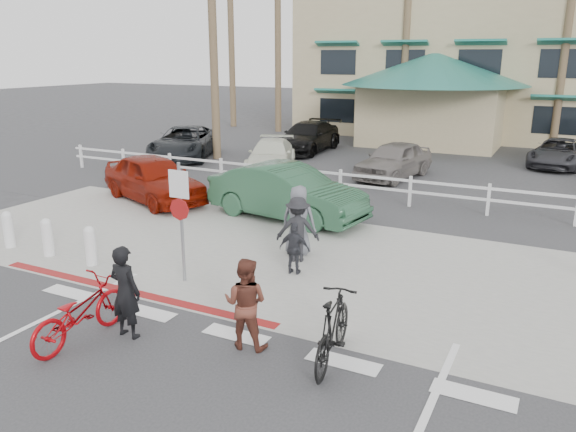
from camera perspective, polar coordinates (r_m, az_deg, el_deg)
The scene contains 32 objects.
ground at distance 9.60m, azimuth -7.23°, elevation -13.46°, with size 140.00×140.00×0.00m, color #333335.
bike_path at distance 8.29m, azimuth -15.39°, elevation -19.19°, with size 12.00×16.00×0.01m, color #333335.
sidewalk_plaza at distance 13.20m, azimuth 3.72°, elevation -4.87°, with size 22.00×7.00×0.01m, color gray.
cross_street at distance 16.77m, azimuth 9.11°, elevation -0.46°, with size 40.00×5.00×0.01m, color #333335.
parking_lot at distance 25.76m, azimuth 15.68°, elevation 4.91°, with size 50.00×16.00×0.01m, color #333335.
curb_red at distance 12.15m, azimuth -15.95°, elevation -7.36°, with size 7.00×0.25×0.02m, color maroon.
rail_fence at distance 18.38m, azimuth 12.59°, elevation 2.41°, with size 29.40×0.16×1.00m, color silver, non-canonical shape.
building at distance 37.98m, azimuth 23.56°, elevation 16.19°, with size 28.00×16.00×11.30m, color tan, non-canonical shape.
sign_post at distance 11.96m, azimuth -10.78°, elevation -0.06°, with size 0.50×0.10×2.90m, color gray, non-canonical shape.
bollard_0 at distance 13.73m, azimuth -19.43°, elevation -2.87°, with size 0.26×0.26×0.95m, color silver, non-canonical shape.
bollard_1 at distance 14.74m, azimuth -23.23°, elevation -2.00°, with size 0.26×0.26×0.95m, color silver, non-canonical shape.
bollard_2 at distance 15.81m, azimuth -26.53°, elevation -1.23°, with size 0.26×0.26×0.95m, color silver, non-canonical shape.
palm_0 at distance 38.99m, azimuth -5.86°, elevation 20.06°, with size 4.00×4.00×15.00m, color #133218, non-canonical shape.
palm_1 at distance 36.06m, azimuth -1.04°, elevation 18.88°, with size 4.00×4.00×13.00m, color #133218, non-canonical shape.
palm_3 at distance 33.13m, azimuth 12.06°, elevation 19.67°, with size 4.00×4.00×14.00m, color #133218, non-canonical shape.
palm_4 at distance 33.33m, azimuth 19.67°, elevation 19.97°, with size 4.00×4.00×15.00m, color #133218, non-canonical shape.
palm_5 at distance 31.93m, azimuth 26.68°, elevation 17.64°, with size 4.00×4.00×13.00m, color #133218, non-canonical shape.
palm_10 at distance 26.43m, azimuth -7.67°, elevation 18.70°, with size 4.00×4.00×12.00m, color #133218, non-canonical shape.
bike_red at distance 10.22m, azimuth -20.41°, elevation -9.15°, with size 0.71×2.02×1.06m, color #99060B.
rider_red at distance 10.02m, azimuth -16.20°, elevation -7.43°, with size 0.60×0.40×1.66m, color black.
bike_black at distance 8.98m, azimuth 4.58°, elevation -11.37°, with size 0.55×1.93×1.16m, color black.
rider_black at distance 9.35m, azimuth -4.33°, elevation -8.84°, with size 0.76×0.59×1.56m, color brown.
pedestrian_a at distance 13.13m, azimuth 1.00°, elevation -1.37°, with size 1.01×0.58×1.56m, color black.
pedestrian_child at distance 12.40m, azimuth 0.66°, elevation -3.35°, with size 0.69×0.29×1.18m, color #292A30.
pedestrian_b at distance 13.57m, azimuth 1.08°, elevation -0.44°, with size 0.84×0.55×1.72m, color #5B5D65.
car_white_sedan at distance 16.59m, azimuth -0.11°, elevation 2.42°, with size 1.70×4.87×1.61m, color #254E34.
car_red_compact at distance 19.19m, azimuth -13.48°, elevation 3.76°, with size 1.83×4.54×1.55m, color #761104.
lot_car_0 at distance 27.03m, azimuth -10.45°, elevation 7.34°, with size 2.47×5.36×1.49m, color black.
lot_car_1 at distance 23.81m, azimuth -1.74°, elevation 6.17°, with size 1.77×4.36×1.27m, color silver.
lot_car_2 at distance 22.61m, azimuth 10.69°, elevation 5.60°, with size 1.70×4.23×1.44m, color slate.
lot_car_4 at distance 28.45m, azimuth 1.99°, elevation 8.01°, with size 2.08×5.11×1.48m, color black.
lot_car_5 at distance 27.30m, azimuth 25.81°, elevation 5.79°, with size 2.00×4.34×1.21m, color #2E2E32.
Camera 1 is at (4.78, -6.87, 4.71)m, focal length 35.00 mm.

